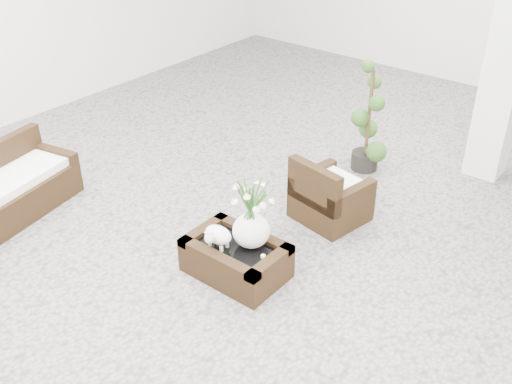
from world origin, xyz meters
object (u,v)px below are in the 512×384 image
Objects in this scene: armchair at (332,189)px; loveseat at (13,182)px; coffee_table at (236,260)px; topiary at (369,118)px.

loveseat is at bearing 46.57° from armchair.
topiary reaches higher than coffee_table.
armchair is 0.53× the size of loveseat.
coffee_table is at bearing 93.22° from armchair.
coffee_table is at bearing -86.85° from loveseat.
topiary reaches higher than armchair.
topiary is (-0.27, 1.19, 0.31)m from armchair.
topiary is at bearing 92.40° from coffee_table.
loveseat is 1.00× the size of topiary.
armchair is 3.35m from loveseat.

